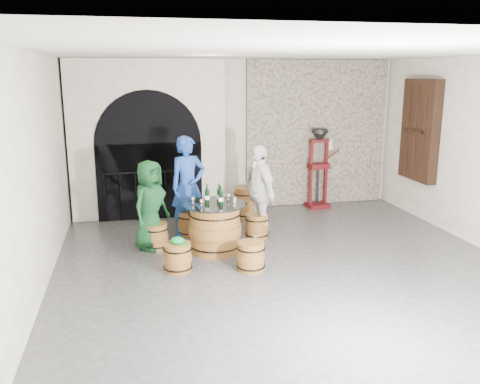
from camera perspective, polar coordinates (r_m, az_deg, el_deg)
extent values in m
plane|color=#303033|center=(7.65, 5.99, -9.29)|extent=(8.00, 8.00, 0.00)
plane|color=beige|center=(11.01, -0.37, 6.39)|extent=(8.00, 0.00, 8.00)
plane|color=beige|center=(6.93, -22.31, 1.22)|extent=(0.00, 8.00, 8.00)
plane|color=beige|center=(7.07, 6.64, 15.40)|extent=(8.00, 8.00, 0.00)
cube|color=gray|center=(11.46, 8.58, 6.52)|extent=(3.20, 0.12, 3.18)
cube|color=beige|center=(10.53, -10.30, 5.85)|extent=(3.10, 0.50, 3.18)
cube|color=black|center=(10.41, -10.05, 1.16)|extent=(2.10, 0.03, 1.55)
cylinder|color=black|center=(10.27, -10.23, 5.39)|extent=(2.10, 0.03, 2.10)
cylinder|color=black|center=(10.30, -10.08, 2.20)|extent=(1.79, 0.04, 0.04)
cylinder|color=black|center=(10.41, -14.88, -0.69)|extent=(0.02, 0.02, 0.98)
cylinder|color=black|center=(10.40, -13.25, -0.61)|extent=(0.02, 0.02, 0.98)
cylinder|color=black|center=(10.40, -11.61, -0.52)|extent=(0.02, 0.02, 0.98)
cylinder|color=black|center=(10.41, -9.97, -0.44)|extent=(0.02, 0.02, 0.98)
cylinder|color=black|center=(10.42, -8.34, -0.36)|extent=(0.02, 0.02, 0.98)
cylinder|color=black|center=(10.45, -6.71, -0.28)|extent=(0.02, 0.02, 0.98)
cylinder|color=black|center=(10.48, -5.10, -0.20)|extent=(0.02, 0.02, 0.98)
cube|color=black|center=(10.77, 19.56, 6.54)|extent=(0.20, 1.10, 2.00)
cube|color=black|center=(10.74, 19.34, 6.54)|extent=(0.06, 0.88, 1.76)
cube|color=black|center=(10.76, 19.47, 6.54)|extent=(0.22, 0.92, 0.06)
cube|color=black|center=(10.52, 20.30, 6.33)|extent=(0.22, 0.06, 1.80)
cube|color=black|center=(10.76, 19.47, 6.54)|extent=(0.22, 0.06, 1.80)
cube|color=black|center=(11.01, 18.68, 6.74)|extent=(0.22, 0.06, 1.80)
cylinder|color=brown|center=(8.48, -2.83, -4.15)|extent=(0.82, 0.82, 0.78)
cylinder|color=brown|center=(8.48, -2.83, -4.15)|extent=(0.88, 0.88, 0.17)
torus|color=black|center=(8.56, -2.81, -5.84)|extent=(0.88, 0.88, 0.02)
torus|color=black|center=(8.40, -2.85, -2.43)|extent=(0.88, 0.88, 0.02)
cylinder|color=brown|center=(8.36, -2.86, -1.54)|extent=(0.84, 0.84, 0.02)
cylinder|color=black|center=(8.36, -2.87, -1.38)|extent=(1.07, 1.07, 0.01)
cylinder|color=brown|center=(8.76, -9.44, -4.96)|extent=(0.40, 0.40, 0.42)
cylinder|color=brown|center=(8.76, -9.44, -4.96)|extent=(0.43, 0.43, 0.09)
torus|color=black|center=(8.81, -9.40, -5.84)|extent=(0.44, 0.44, 0.02)
torus|color=black|center=(8.72, -9.48, -4.06)|extent=(0.44, 0.44, 0.02)
cylinder|color=brown|center=(8.70, -9.49, -3.58)|extent=(0.41, 0.41, 0.02)
cylinder|color=brown|center=(9.41, -5.70, -3.55)|extent=(0.40, 0.40, 0.42)
cylinder|color=brown|center=(9.41, -5.70, -3.55)|extent=(0.43, 0.43, 0.09)
torus|color=black|center=(9.45, -5.68, -4.38)|extent=(0.44, 0.44, 0.02)
torus|color=black|center=(9.37, -5.72, -2.72)|extent=(0.44, 0.44, 0.02)
cylinder|color=brown|center=(9.35, -5.73, -2.26)|extent=(0.41, 0.41, 0.02)
cylinder|color=brown|center=(9.21, 1.92, -3.86)|extent=(0.40, 0.40, 0.42)
cylinder|color=brown|center=(9.21, 1.92, -3.86)|extent=(0.43, 0.43, 0.09)
torus|color=black|center=(9.25, 1.91, -4.71)|extent=(0.44, 0.44, 0.02)
torus|color=black|center=(9.17, 1.93, -3.01)|extent=(0.44, 0.44, 0.02)
cylinder|color=brown|center=(9.15, 1.93, -2.55)|extent=(0.41, 0.41, 0.02)
cylinder|color=brown|center=(7.73, 1.24, -7.29)|extent=(0.40, 0.40, 0.42)
cylinder|color=brown|center=(7.73, 1.24, -7.29)|extent=(0.43, 0.43, 0.09)
torus|color=black|center=(7.78, 1.23, -8.28)|extent=(0.44, 0.44, 0.02)
torus|color=black|center=(7.68, 1.24, -6.30)|extent=(0.44, 0.44, 0.02)
cylinder|color=brown|center=(7.66, 1.24, -5.75)|extent=(0.41, 0.41, 0.02)
cylinder|color=brown|center=(7.75, -7.00, -7.35)|extent=(0.40, 0.40, 0.42)
cylinder|color=brown|center=(7.75, -7.00, -7.35)|extent=(0.43, 0.43, 0.09)
torus|color=black|center=(7.80, -6.97, -8.33)|extent=(0.44, 0.44, 0.02)
torus|color=black|center=(7.70, -7.03, -6.35)|extent=(0.44, 0.44, 0.02)
cylinder|color=brown|center=(7.67, -7.05, -5.81)|extent=(0.41, 0.41, 0.02)
ellipsoid|color=#0B7E2D|center=(7.66, -7.06, -5.42)|extent=(0.20, 0.20, 0.11)
cylinder|color=#0B7E2D|center=(7.65, -6.43, -5.76)|extent=(0.13, 0.13, 0.01)
imported|color=#10391A|center=(8.63, -10.04, -1.45)|extent=(0.86, 0.88, 1.52)
imported|color=#1B4197|center=(9.25, -5.86, 0.66)|extent=(0.77, 0.62, 1.83)
imported|color=white|center=(9.07, 2.14, 0.06)|extent=(0.62, 1.06, 1.70)
cylinder|color=black|center=(8.36, -3.73, -0.56)|extent=(0.07, 0.07, 0.22)
cylinder|color=white|center=(8.36, -3.73, -0.62)|extent=(0.08, 0.08, 0.06)
cone|color=black|center=(8.33, -3.74, 0.28)|extent=(0.07, 0.07, 0.05)
cylinder|color=black|center=(8.31, -3.75, 0.65)|extent=(0.03, 0.03, 0.07)
cylinder|color=black|center=(8.23, -2.18, -0.76)|extent=(0.07, 0.07, 0.22)
cylinder|color=white|center=(8.23, -2.18, -0.83)|extent=(0.08, 0.08, 0.06)
cone|color=black|center=(8.20, -2.19, 0.09)|extent=(0.07, 0.07, 0.05)
cylinder|color=black|center=(8.19, -2.19, 0.46)|extent=(0.03, 0.03, 0.07)
cylinder|color=black|center=(8.40, -2.36, -0.47)|extent=(0.07, 0.07, 0.22)
cylinder|color=white|center=(8.40, -2.36, -0.53)|extent=(0.08, 0.08, 0.06)
cone|color=black|center=(8.37, -2.37, 0.36)|extent=(0.07, 0.07, 0.05)
cylinder|color=black|center=(8.36, -2.37, 0.73)|extent=(0.03, 0.03, 0.07)
cylinder|color=brown|center=(10.37, 0.61, -1.28)|extent=(0.45, 0.45, 0.63)
cylinder|color=brown|center=(10.37, 0.61, -1.28)|extent=(0.48, 0.48, 0.14)
torus|color=black|center=(10.42, 0.61, -2.43)|extent=(0.49, 0.49, 0.02)
torus|color=black|center=(10.32, 0.61, -0.13)|extent=(0.49, 0.49, 0.02)
cylinder|color=brown|center=(10.29, 0.62, 0.47)|extent=(0.46, 0.46, 0.02)
cube|color=#510D10|center=(11.41, 8.65, -1.47)|extent=(0.51, 0.43, 0.09)
cube|color=#510D10|center=(11.22, 8.81, 2.91)|extent=(0.46, 0.32, 0.11)
cube|color=#510D10|center=(11.13, 8.91, 5.69)|extent=(0.44, 0.15, 0.06)
cylinder|color=black|center=(11.29, 8.74, 1.00)|extent=(0.05, 0.05, 0.91)
cylinder|color=black|center=(11.11, 8.95, 6.77)|extent=(0.35, 0.35, 0.08)
cone|color=black|center=(11.12, 8.93, 6.21)|extent=(0.35, 0.35, 0.18)
cube|color=#510D10|center=(11.16, 7.94, 2.08)|extent=(0.07, 0.07, 1.46)
cube|color=#510D10|center=(11.33, 9.61, 2.19)|extent=(0.07, 0.07, 1.46)
cylinder|color=#510D10|center=(11.28, 10.18, 4.00)|extent=(0.39, 0.07, 0.29)
cube|color=silver|center=(11.51, 9.85, 5.24)|extent=(0.18, 0.10, 0.22)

